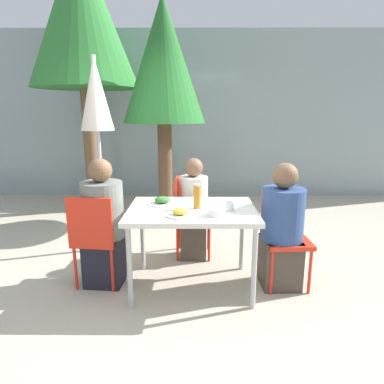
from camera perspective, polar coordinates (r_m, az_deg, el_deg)
The scene contains 17 objects.
ground_plane at distance 3.30m, azimuth 0.00°, elevation -15.39°, with size 24.00×24.00×0.00m, color #B2A893.
building_facade at distance 6.54m, azimuth 0.17°, elevation 12.58°, with size 10.00×0.20×3.00m.
dining_table at distance 3.03m, azimuth 0.00°, elevation -4.01°, with size 1.12×0.84×0.75m.
chair_left at distance 3.21m, azimuth -15.80°, elevation -6.71°, with size 0.44×0.44×0.87m.
person_left at distance 3.25m, azimuth -14.51°, elevation -5.66°, with size 0.37×0.37×1.18m.
chair_right at distance 3.30m, azimuth 15.14°, elevation -6.10°, with size 0.42×0.42×0.87m.
person_right at distance 3.21m, azimuth 14.73°, elevation -6.21°, with size 0.38×0.38×1.15m.
chair_far at distance 3.77m, azimuth -0.94°, elevation -3.21°, with size 0.41×0.41×0.87m.
person_far at distance 3.71m, azimuth 0.26°, elevation -3.22°, with size 0.31×0.31×1.11m.
closed_umbrella at distance 3.92m, azimuth -15.65°, elevation 13.65°, with size 0.36×0.36×2.15m.
plate_0 at distance 2.80m, azimuth -1.99°, elevation -3.54°, with size 0.23×0.23×0.06m.
plate_1 at distance 3.16m, azimuth -4.97°, elevation -1.56°, with size 0.26×0.26×0.07m.
bottle at distance 2.99m, azimuth 0.85°, elevation -0.79°, with size 0.06×0.06×0.22m.
drinking_cup at distance 2.95m, azimuth 6.29°, elevation -2.20°, with size 0.07×0.07×0.10m.
salad_bowl at distance 2.81m, azimuth 3.97°, elevation -3.29°, with size 0.14×0.14×0.06m.
tree_behind_left at distance 4.95m, azimuth -4.80°, elevation 20.64°, with size 1.13×1.13×3.09m.
tree_behind_right at distance 5.90m, azimuth -17.96°, elevation 26.23°, with size 1.64×1.64×4.05m.
Camera 1 is at (0.02, -2.89, 1.58)m, focal length 32.00 mm.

